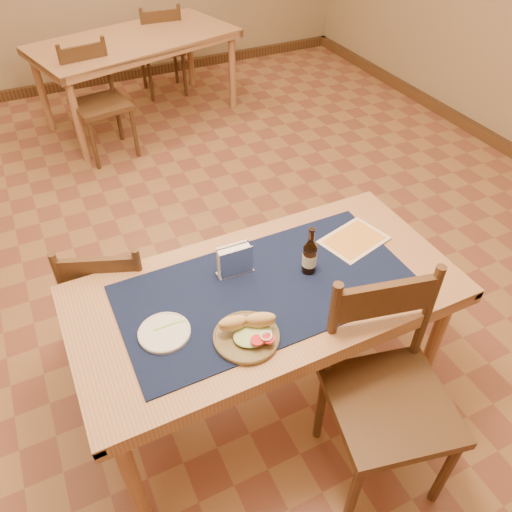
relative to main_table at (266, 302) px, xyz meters
name	(u,v)px	position (x,y,z in m)	size (l,w,h in m)	color
room	(186,65)	(0.00, 0.80, 0.73)	(6.04, 7.04, 2.84)	#90643F
main_table	(266,302)	(0.00, 0.00, 0.00)	(1.60, 0.80, 0.75)	#A6764E
placemat	(267,288)	(0.00, 0.00, 0.09)	(1.20, 0.60, 0.01)	#0F1639
baseboard	(206,285)	(0.00, 0.80, -0.62)	(6.00, 7.00, 0.10)	#4E321B
back_table	(136,47)	(0.35, 3.26, 0.00)	(1.92, 1.29, 0.75)	#A6764E
chair_main_far	(116,297)	(-0.55, 0.54, -0.22)	(0.51, 0.51, 0.86)	#4E321B
chair_main_near	(387,391)	(0.28, -0.51, -0.15)	(0.55, 0.55, 0.99)	#4E321B
chair_back_near	(98,100)	(-0.13, 2.77, -0.20)	(0.47, 0.47, 0.90)	#4E321B
chair_back_far	(161,48)	(0.70, 3.72, -0.20)	(0.44, 0.44, 0.89)	#4E321B
sandwich_plate	(248,333)	(-0.18, -0.20, 0.11)	(0.25, 0.25, 0.09)	brown
side_plate	(164,332)	(-0.45, -0.05, 0.10)	(0.20, 0.20, 0.02)	silver
fork	(171,323)	(-0.42, -0.03, 0.10)	(0.12, 0.02, 0.00)	#A2E57E
beer_bottle	(310,256)	(0.21, 0.01, 0.17)	(0.06, 0.06, 0.23)	#47250C
napkin_holder	(235,261)	(-0.08, 0.14, 0.15)	(0.16, 0.06, 0.14)	silver
menu_card	(354,240)	(0.50, 0.10, 0.09)	(0.33, 0.27, 0.01)	beige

